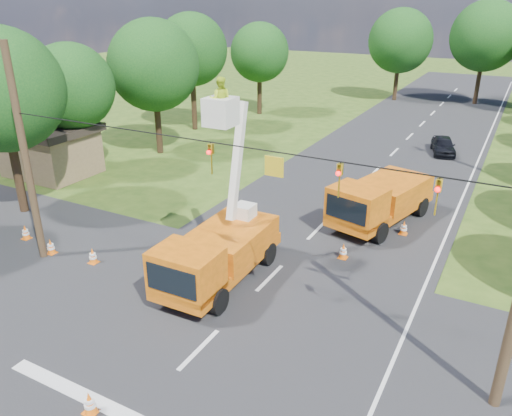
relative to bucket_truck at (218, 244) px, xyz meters
The scene contains 25 objects.
ground 16.30m from the bucket_truck, 84.01° to the left, with size 140.00×140.00×0.00m, color #2B4916.
road_main 16.30m from the bucket_truck, 84.01° to the left, with size 12.00×100.00×0.06m, color black.
road_cross 3.02m from the bucket_truck, 47.93° to the right, with size 56.00×10.00×0.07m, color black.
edge_line 17.77m from the bucket_truck, 65.67° to the left, with size 0.12×90.00×0.02m, color silver.
bucket_truck is the anchor object (origin of this frame).
second_truck 9.34m from the bucket_truck, 64.57° to the left, with size 3.95×6.93×2.45m.
ground_worker 1.28m from the bucket_truck, 70.73° to the right, with size 0.61×0.40×1.68m, color orange.
distant_car 23.08m from the bucket_truck, 78.00° to the left, with size 1.46×3.64×1.24m, color black.
traffic_cone_0 7.56m from the bucket_truck, 85.41° to the right, with size 0.38×0.38×0.71m.
traffic_cone_2 5.71m from the bucket_truck, 48.21° to the left, with size 0.38×0.38×0.71m.
traffic_cone_3 9.56m from the bucket_truck, 54.92° to the left, with size 0.38×0.38×0.71m.
traffic_cone_4 5.75m from the bucket_truck, 166.74° to the right, with size 0.38×0.38×0.71m.
traffic_cone_5 7.96m from the bucket_truck, 168.74° to the right, with size 0.38×0.38×0.71m.
traffic_cone_6 10.04m from the bucket_truck, behind, with size 0.38×0.38×0.71m.
traffic_cone_7 13.03m from the bucket_truck, 66.77° to the left, with size 0.38×0.38×0.71m.
pole_left 8.52m from the bucket_truck, 166.50° to the right, with size 0.30×0.30×9.00m.
signal_span 6.06m from the bucket_truck, 25.65° to the right, with size 18.00×0.29×1.07m.
shed 17.42m from the bucket_truck, 159.41° to the left, with size 5.50×4.50×3.15m.
tree_left_b 13.68m from the bucket_truck, behind, with size 6.00×6.00×9.32m.
tree_left_c 16.86m from the bucket_truck, 154.30° to the left, with size 5.20×5.20×8.06m.
tree_left_d 19.22m from the bucket_truck, 135.40° to the left, with size 6.20×6.20×9.24m.
tree_left_e 25.63m from the bucket_truck, 126.89° to the left, with size 5.80×5.80×9.41m.
tree_left_f 31.29m from the bucket_truck, 114.99° to the left, with size 5.40×5.40×8.40m.
tree_far_a 41.51m from the bucket_truck, 94.60° to the left, with size 6.60×6.60×9.50m.
tree_far_b 43.69m from the bucket_truck, 83.79° to the left, with size 7.00×7.00×10.32m.
Camera 1 is at (7.72, -10.47, 10.42)m, focal length 35.00 mm.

